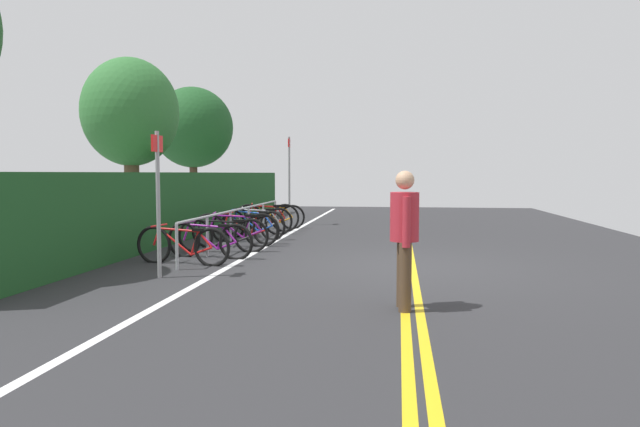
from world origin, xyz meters
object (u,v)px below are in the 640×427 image
bike_rack (240,216)px  tree_far_right (193,128)px  sign_post_near (158,190)px  bicycle_7 (267,218)px  bicycle_2 (224,235)px  bicycle_1 (210,240)px  bicycle_3 (236,230)px  sign_post_far (289,173)px  bicycle_5 (253,224)px  bicycle_0 (183,245)px  tree_mid (130,114)px  bicycle_4 (245,228)px  bicycle_8 (274,217)px  pedestrian (404,231)px  bicycle_6 (259,221)px

bike_rack → tree_far_right: (7.67, 3.89, 2.58)m
sign_post_near → bicycle_7: bearing=-0.3°
bicycle_2 → bicycle_7: (3.95, 0.07, 0.03)m
bicycle_2 → tree_far_right: size_ratio=0.38×
bicycle_1 → bicycle_3: size_ratio=0.95×
bike_rack → bicycle_2: bike_rack is taller
sign_post_near → bicycle_2: bearing=-2.2°
sign_post_far → bicycle_3: bearing=177.9°
bicycle_5 → sign_post_far: sign_post_far is taller
bicycle_1 → bicycle_3: bicycle_3 is taller
bicycle_0 → tree_far_right: (10.76, 3.77, 2.83)m
bike_rack → tree_mid: bearing=83.4°
bicycle_3 → bicycle_4: size_ratio=1.06×
bicycle_8 → pedestrian: (-8.96, -3.45, 0.55)m
bicycle_4 → bicycle_5: (0.83, 0.03, 0.02)m
bicycle_2 → bicycle_7: 3.96m
bicycle_1 → tree_far_right: size_ratio=0.37×
bicycle_3 → tree_mid: (1.05, 2.76, 2.54)m
bicycle_8 → bicycle_7: bearing=177.7°
bicycle_2 → sign_post_far: (5.78, -0.18, 1.21)m
bicycle_0 → bike_rack: bearing=-2.3°
bicycle_3 → pedestrian: size_ratio=1.14×
bicycle_4 → bicycle_1: bearing=179.5°
sign_post_near → bicycle_8: bearing=-0.5°
bicycle_1 → bicycle_4: bicycle_1 is taller
bicycle_5 → bicycle_3: bearing=-178.8°
bicycle_3 → sign_post_near: (-3.58, 0.11, 0.94)m
bicycle_3 → sign_post_far: 5.11m
tree_mid → bicycle_4: bearing=-97.3°
pedestrian → tree_far_right: 15.54m
bicycle_3 → bicycle_5: bearing=1.2°
bicycle_2 → bicycle_6: bearing=1.8°
bicycle_8 → sign_post_far: size_ratio=0.65×
bicycle_5 → tree_mid: size_ratio=0.41×
bicycle_8 → sign_post_near: sign_post_near is taller
bicycle_1 → bicycle_5: bearing=0.3°
bicycle_8 → pedestrian: size_ratio=1.07×
pedestrian → bicycle_0: bearing=53.5°
bicycle_3 → sign_post_far: sign_post_far is taller
bicycle_6 → pedestrian: pedestrian is taller
bicycle_5 → pedestrian: bearing=-152.3°
bicycle_5 → pedestrian: size_ratio=1.09×
bicycle_3 → sign_post_far: bearing=-2.1°
tree_mid → tree_far_right: (7.36, 1.24, 0.26)m
bicycle_4 → bicycle_8: (3.21, 0.04, 0.01)m
bicycle_2 → bicycle_5: 2.34m
bike_rack → bicycle_6: 1.65m
bicycle_2 → pedestrian: size_ratio=1.12×
bicycle_8 → tree_mid: 4.71m
bicycle_7 → sign_post_near: (-6.72, 0.04, 0.93)m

